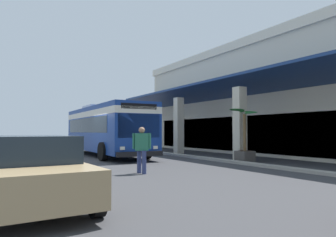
{
  "coord_description": "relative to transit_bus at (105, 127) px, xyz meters",
  "views": [
    {
      "loc": [
        16.67,
        -5.38,
        1.56
      ],
      "look_at": [
        -0.02,
        4.24,
        2.36
      ],
      "focal_mm": 33.47,
      "sensor_mm": 36.0,
      "label": 1
    }
  ],
  "objects": [
    {
      "name": "transit_bus",
      "position": [
        0.0,
        0.0,
        0.0
      ],
      "size": [
        11.26,
        3.0,
        3.34
      ],
      "color": "navy",
      "rests_on": "ground"
    },
    {
      "name": "ground",
      "position": [
        3.09,
        6.73,
        -1.85
      ],
      "size": [
        120.0,
        120.0,
        0.0
      ],
      "primitive_type": "plane",
      "color": "#38383A"
    },
    {
      "name": "pedestrian",
      "position": [
        9.17,
        -1.68,
        -0.88
      ],
      "size": [
        0.48,
        0.6,
        1.73
      ],
      "color": "navy",
      "rests_on": "ground"
    },
    {
      "name": "potted_palm",
      "position": [
        7.71,
        4.86,
        -1.1
      ],
      "size": [
        2.02,
        2.06,
        2.74
      ],
      "color": "#4C4742",
      "rests_on": "ground"
    },
    {
      "name": "curb_strip",
      "position": [
        3.94,
        3.92,
        -1.79
      ],
      "size": [
        29.97,
        0.5,
        0.12
      ],
      "primitive_type": "cube",
      "color": "#9E998E",
      "rests_on": "ground"
    },
    {
      "name": "plaza_building",
      "position": [
        3.94,
        13.55,
        2.06
      ],
      "size": [
        25.27,
        14.45,
        7.82
      ],
      "color": "beige",
      "rests_on": "ground"
    },
    {
      "name": "parked_sedan_tan",
      "position": [
        12.6,
        -5.86,
        -1.1
      ],
      "size": [
        4.46,
        2.12,
        1.47
      ],
      "color": "#9E845B",
      "rests_on": "ground"
    }
  ]
}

